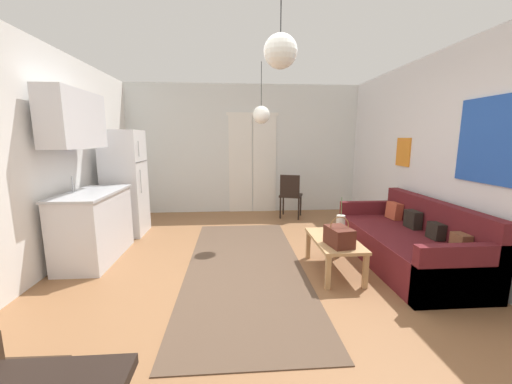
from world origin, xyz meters
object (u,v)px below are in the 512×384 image
(couch, at_px, (410,244))
(handbag, at_px, (339,236))
(coffee_table, at_px, (334,243))
(bamboo_vase, at_px, (341,226))
(accent_chair, at_px, (290,193))
(pendant_lamp_near, at_px, (280,51))
(refrigerator, at_px, (125,183))
(pendant_lamp_far, at_px, (261,115))

(couch, xyz_separation_m, handbag, (-1.05, -0.37, 0.25))
(coffee_table, xyz_separation_m, bamboo_vase, (0.10, 0.09, 0.19))
(accent_chair, bearing_deg, bamboo_vase, 112.85)
(accent_chair, height_order, pendant_lamp_near, pendant_lamp_near)
(couch, xyz_separation_m, refrigerator, (-3.96, 1.56, 0.59))
(handbag, distance_m, pendant_lamp_far, 2.21)
(handbag, xyz_separation_m, pendant_lamp_near, (-0.79, -0.77, 1.68))
(bamboo_vase, distance_m, refrigerator, 3.45)
(bamboo_vase, relative_size, pendant_lamp_near, 0.79)
(handbag, distance_m, refrigerator, 3.50)
(coffee_table, relative_size, handbag, 2.58)
(pendant_lamp_near, bearing_deg, pendant_lamp_far, 88.23)
(accent_chair, bearing_deg, handbag, 109.67)
(couch, xyz_separation_m, coffee_table, (-1.02, -0.14, 0.09))
(coffee_table, height_order, refrigerator, refrigerator)
(refrigerator, bearing_deg, pendant_lamp_far, -9.81)
(couch, relative_size, pendant_lamp_far, 2.32)
(couch, height_order, refrigerator, refrigerator)
(pendant_lamp_near, relative_size, pendant_lamp_far, 0.68)
(coffee_table, xyz_separation_m, refrigerator, (-2.94, 1.70, 0.50))
(coffee_table, xyz_separation_m, handbag, (-0.03, -0.23, 0.16))
(couch, distance_m, accent_chair, 2.59)
(coffee_table, bearing_deg, pendant_lamp_near, -129.56)
(coffee_table, relative_size, pendant_lamp_near, 1.55)
(bamboo_vase, bearing_deg, accent_chair, 93.75)
(handbag, bearing_deg, pendant_lamp_far, 114.90)
(bamboo_vase, height_order, refrigerator, refrigerator)
(accent_chair, bearing_deg, couch, 133.71)
(bamboo_vase, height_order, accent_chair, bamboo_vase)
(coffee_table, relative_size, pendant_lamp_far, 1.05)
(handbag, distance_m, accent_chair, 2.72)
(coffee_table, bearing_deg, accent_chair, 91.29)
(coffee_table, distance_m, refrigerator, 3.43)
(handbag, distance_m, pendant_lamp_near, 2.01)
(accent_chair, bearing_deg, coffee_table, 110.40)
(couch, height_order, coffee_table, couch)
(couch, distance_m, handbag, 1.14)
(couch, bearing_deg, pendant_lamp_far, 146.30)
(accent_chair, relative_size, pendant_lamp_far, 0.99)
(refrigerator, xyz_separation_m, pendant_lamp_near, (2.12, -2.69, 1.34))
(coffee_table, relative_size, refrigerator, 0.55)
(bamboo_vase, bearing_deg, pendant_lamp_far, 124.66)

